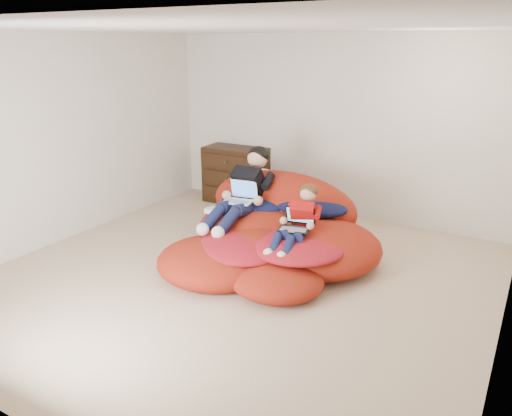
% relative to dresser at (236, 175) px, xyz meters
% --- Properties ---
extents(room_shell, '(5.10, 5.10, 2.77)m').
position_rel_dresser_xyz_m(room_shell, '(1.45, -2.24, -0.21)').
color(room_shell, '#C3A98B').
rests_on(room_shell, ground).
extents(dresser, '(0.97, 0.55, 0.86)m').
position_rel_dresser_xyz_m(dresser, '(0.00, 0.00, 0.00)').
color(dresser, black).
rests_on(dresser, ground).
extents(beanbag_pile, '(2.46, 2.42, 0.91)m').
position_rel_dresser_xyz_m(beanbag_pile, '(1.47, -1.48, -0.17)').
color(beanbag_pile, '#AB2513').
rests_on(beanbag_pile, ground).
extents(cream_pillow, '(0.48, 0.30, 0.30)m').
position_rel_dresser_xyz_m(cream_pillow, '(0.85, -0.64, 0.19)').
color(cream_pillow, white).
rests_on(cream_pillow, beanbag_pile).
extents(older_boy, '(0.37, 1.27, 0.83)m').
position_rel_dresser_xyz_m(older_boy, '(1.01, -1.38, 0.29)').
color(older_boy, black).
rests_on(older_boy, beanbag_pile).
extents(younger_boy, '(0.33, 0.93, 0.60)m').
position_rel_dresser_xyz_m(younger_boy, '(1.89, -1.71, 0.16)').
color(younger_boy, red).
rests_on(younger_boy, beanbag_pile).
extents(laptop_white, '(0.36, 0.34, 0.24)m').
position_rel_dresser_xyz_m(laptop_white, '(1.01, -1.48, 0.21)').
color(laptop_white, white).
rests_on(laptop_white, older_boy).
extents(laptop_black, '(0.36, 0.37, 0.23)m').
position_rel_dresser_xyz_m(laptop_black, '(1.89, -1.76, 0.12)').
color(laptop_black, black).
rests_on(laptop_black, younger_boy).
extents(power_adapter, '(0.17, 0.17, 0.06)m').
position_rel_dresser_xyz_m(power_adapter, '(0.65, -1.54, -0.01)').
color(power_adapter, white).
rests_on(power_adapter, beanbag_pile).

